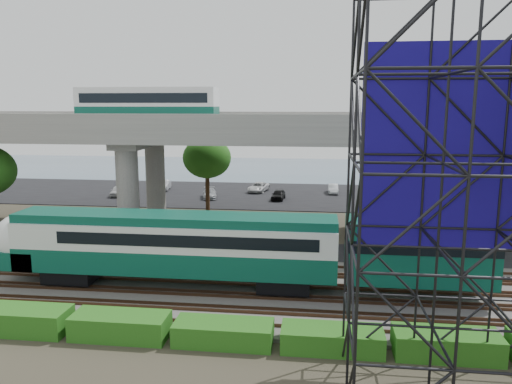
# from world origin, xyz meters

# --- Properties ---
(ground) EXTENTS (140.00, 140.00, 0.00)m
(ground) POSITION_xyz_m (0.00, 0.00, 0.00)
(ground) COLOR #474233
(ground) RESTS_ON ground
(ballast_bed) EXTENTS (90.00, 12.00, 0.20)m
(ballast_bed) POSITION_xyz_m (0.00, 2.00, 0.10)
(ballast_bed) COLOR slate
(ballast_bed) RESTS_ON ground
(service_road) EXTENTS (90.00, 5.00, 0.08)m
(service_road) POSITION_xyz_m (0.00, 10.50, 0.04)
(service_road) COLOR black
(service_road) RESTS_ON ground
(parking_lot) EXTENTS (90.00, 18.00, 0.08)m
(parking_lot) POSITION_xyz_m (0.00, 34.00, 0.04)
(parking_lot) COLOR black
(parking_lot) RESTS_ON ground
(harbor_water) EXTENTS (140.00, 40.00, 0.03)m
(harbor_water) POSITION_xyz_m (0.00, 56.00, 0.01)
(harbor_water) COLOR #41596B
(harbor_water) RESTS_ON ground
(rail_tracks) EXTENTS (90.00, 9.52, 0.16)m
(rail_tracks) POSITION_xyz_m (0.00, 2.00, 0.28)
(rail_tracks) COLOR #472D1E
(rail_tracks) RESTS_ON ballast_bed
(commuter_train) EXTENTS (29.30, 3.06, 4.30)m
(commuter_train) POSITION_xyz_m (-0.99, 2.00, 2.88)
(commuter_train) COLOR black
(commuter_train) RESTS_ON rail_tracks
(overpass) EXTENTS (80.00, 12.00, 12.40)m
(overpass) POSITION_xyz_m (-0.68, 16.00, 8.21)
(overpass) COLOR #9E9B93
(overpass) RESTS_ON ground
(scaffold_tower) EXTENTS (9.36, 6.36, 15.00)m
(scaffold_tower) POSITION_xyz_m (10.97, -7.98, 7.47)
(scaffold_tower) COLOR black
(scaffold_tower) RESTS_ON ground
(hedge_strip) EXTENTS (34.60, 1.80, 1.20)m
(hedge_strip) POSITION_xyz_m (1.01, -4.30, 0.56)
(hedge_strip) COLOR #1C5814
(hedge_strip) RESTS_ON ground
(trees) EXTENTS (40.94, 16.94, 7.69)m
(trees) POSITION_xyz_m (-4.67, 16.17, 5.57)
(trees) COLOR #382314
(trees) RESTS_ON ground
(suv) EXTENTS (5.43, 3.69, 1.38)m
(suv) POSITION_xyz_m (-7.59, 10.17, 0.77)
(suv) COLOR black
(suv) RESTS_ON service_road
(parked_cars) EXTENTS (36.51, 9.47, 1.26)m
(parked_cars) POSITION_xyz_m (0.83, 33.78, 0.66)
(parked_cars) COLOR #BBBBBB
(parked_cars) RESTS_ON parking_lot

